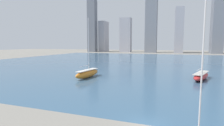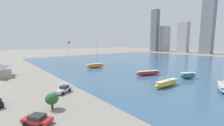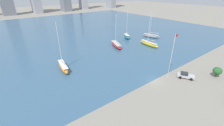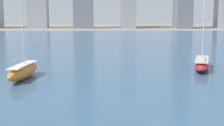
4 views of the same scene
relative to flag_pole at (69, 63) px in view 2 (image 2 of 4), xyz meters
name	(u,v)px [view 2 (image 2 of 4)]	position (x,y,z in m)	size (l,w,h in m)	color
ground_plane	(68,83)	(-4.87, 1.44, -7.13)	(500.00, 500.00, 0.00)	gray
harbor_water	(177,63)	(-4.87, 71.44, -7.13)	(180.00, 140.00, 0.00)	#385B7A
flag_pole	(69,63)	(0.00, 0.00, 0.00)	(1.24, 0.14, 13.26)	silver
yard_shrub	(52,99)	(11.65, -8.61, -5.06)	(2.46, 2.46, 3.22)	#4C3823
sailboat_red	(148,73)	(4.45, 30.34, -6.18)	(5.90, 11.08, 14.35)	#B72828
sailboat_yellow	(167,83)	(17.40, 22.16, -6.10)	(2.42, 10.92, 15.41)	yellow
sailboat_gray	(222,87)	(28.82, 30.40, -6.19)	(5.50, 9.81, 12.58)	gray
sailboat_teal	(188,75)	(16.87, 36.87, -5.92)	(4.56, 6.75, 15.50)	#1E757F
sailboat_orange	(95,66)	(-23.14, 23.53, -5.99)	(3.21, 9.86, 15.34)	orange
parked_pickup_silver	(63,89)	(3.75, -3.32, -6.25)	(4.04, 4.94, 1.76)	#B7B7BC
parked_sedan_red	(37,119)	(15.52, -12.16, -6.37)	(4.85, 4.36, 1.48)	#B22323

